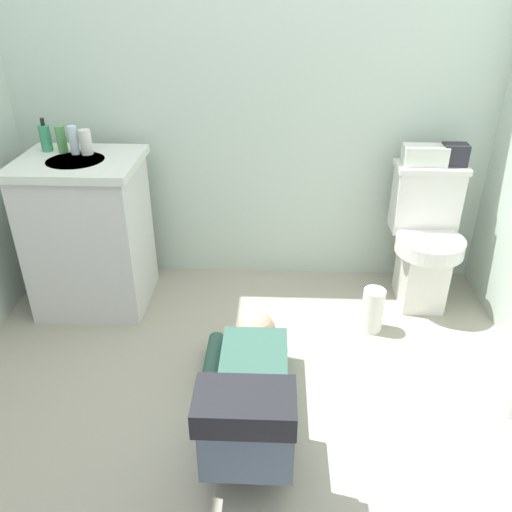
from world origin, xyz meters
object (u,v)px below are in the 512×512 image
at_px(toilet, 425,239).
at_px(soap_dispenser, 45,138).
at_px(person_plumber, 250,394).
at_px(tissue_box, 425,155).
at_px(bottle_clear, 74,140).
at_px(toilet_paper_roll, 511,401).
at_px(faucet, 84,141).
at_px(paper_towel_roll, 373,310).
at_px(bottle_white, 86,142).
at_px(vanity_cabinet, 89,232).
at_px(toiletry_bag, 455,155).
at_px(bottle_green, 61,139).

height_order(toilet, soap_dispenser, soap_dispenser).
relative_size(person_plumber, tissue_box, 4.84).
height_order(soap_dispenser, bottle_clear, soap_dispenser).
height_order(tissue_box, toilet_paper_roll, tissue_box).
relative_size(faucet, paper_towel_roll, 0.42).
relative_size(toilet, person_plumber, 0.70).
height_order(tissue_box, bottle_white, bottle_white).
distance_m(vanity_cabinet, tissue_box, 1.79).
bearing_deg(paper_towel_roll, tissue_box, 58.12).
bearing_deg(toiletry_bag, soap_dispenser, -178.03).
relative_size(tissue_box, soap_dispenser, 1.33).
relative_size(person_plumber, bottle_white, 8.68).
relative_size(toiletry_bag, soap_dispenser, 0.75).
bearing_deg(vanity_cabinet, toiletry_bag, 5.81).
bearing_deg(bottle_clear, toilet, 0.81).
relative_size(faucet, person_plumber, 0.09).
relative_size(vanity_cabinet, toilet_paper_roll, 7.45).
xyz_separation_m(toilet, person_plumber, (-0.89, -1.00, -0.19)).
height_order(vanity_cabinet, bottle_white, bottle_white).
xyz_separation_m(soap_dispenser, bottle_clear, (0.16, -0.04, 0.00)).
bearing_deg(person_plumber, bottle_white, 131.44).
relative_size(vanity_cabinet, soap_dispenser, 4.94).
xyz_separation_m(tissue_box, bottle_green, (-1.84, -0.09, 0.09)).
height_order(faucet, person_plumber, faucet).
distance_m(vanity_cabinet, paper_towel_roll, 1.53).
bearing_deg(faucet, person_plumber, -49.39).
height_order(toiletry_bag, bottle_white, bottle_white).
bearing_deg(toilet, tissue_box, 116.43).
bearing_deg(toilet, bottle_green, -179.99).
bearing_deg(toilet, bottle_white, -179.17).
xyz_separation_m(toilet, tissue_box, (-0.05, 0.09, 0.43)).
distance_m(soap_dispenser, bottle_green, 0.09).
relative_size(faucet, soap_dispenser, 0.60).
height_order(soap_dispenser, paper_towel_roll, soap_dispenser).
xyz_separation_m(toilet, bottle_green, (-1.88, -0.00, 0.52)).
bearing_deg(tissue_box, toilet_paper_roll, -75.88).
bearing_deg(toiletry_bag, toilet_paper_roll, -84.59).
distance_m(toiletry_bag, toilet_paper_roll, 1.22).
bearing_deg(toiletry_bag, toilet, -139.23).
relative_size(toiletry_bag, paper_towel_roll, 0.53).
bearing_deg(bottle_clear, soap_dispenser, 164.41).
relative_size(vanity_cabinet, bottle_white, 6.68).
relative_size(toilet, bottle_clear, 5.31).
relative_size(toiletry_bag, bottle_clear, 0.88).
distance_m(tissue_box, toilet_paper_roll, 1.24).
xyz_separation_m(faucet, tissue_box, (1.73, 0.05, -0.07)).
relative_size(faucet, tissue_box, 0.45).
relative_size(bottle_green, bottle_white, 1.08).
height_order(tissue_box, toiletry_bag, toiletry_bag).
distance_m(bottle_clear, paper_towel_roll, 1.72).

